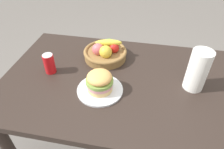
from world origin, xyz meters
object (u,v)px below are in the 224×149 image
Objects in this scene: plate at (100,90)px; paper_towel_roll at (198,70)px; sandwich at (100,81)px; fruit_basket at (105,52)px; soda_can at (49,64)px.

paper_towel_roll is at bearing 14.42° from plate.
sandwich reaches higher than plate.
plate is 0.89× the size of fruit_basket.
fruit_basket is 0.59m from paper_towel_roll.
sandwich is 0.36m from soda_can.
plate is at bearing -17.37° from soda_can.
paper_towel_roll reaches higher than plate.
fruit_basket is at bearing 35.29° from soda_can.
soda_can reaches higher than plate.
sandwich is 0.53m from paper_towel_roll.
soda_can is at bearing 162.63° from plate.
sandwich is at bearing 45.00° from plate.
paper_towel_roll is (0.51, 0.13, 0.11)m from plate.
plate is at bearing -165.58° from paper_towel_roll.
sandwich is at bearing -82.95° from fruit_basket.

